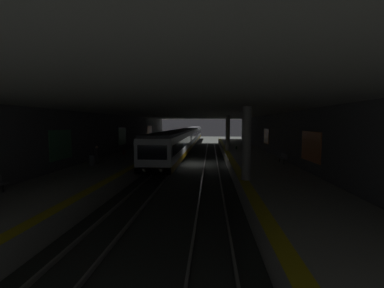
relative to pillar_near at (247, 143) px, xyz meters
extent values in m
plane|color=#2D302D|center=(12.00, 4.35, -3.33)|extent=(120.00, 120.00, 0.00)
cube|color=gray|center=(12.00, 1.43, -3.25)|extent=(60.00, 0.09, 0.16)
cube|color=gray|center=(12.00, 2.87, -3.25)|extent=(60.00, 0.09, 0.16)
cube|color=gray|center=(12.00, 5.83, -3.25)|extent=(60.00, 0.09, 0.16)
cube|color=gray|center=(12.00, 7.27, -3.25)|extent=(60.00, 0.09, 0.16)
cube|color=#A8A59E|center=(12.00, -2.20, -2.80)|extent=(60.00, 5.30, 1.05)
cube|color=yellow|center=(12.00, 0.15, -2.27)|extent=(60.00, 0.60, 0.01)
cube|color=#A8A59E|center=(12.00, 10.90, -2.80)|extent=(60.00, 5.30, 1.05)
cube|color=yellow|center=(12.00, 8.55, -2.27)|extent=(60.00, 0.60, 0.01)
cube|color=#56565B|center=(12.00, -5.10, -0.53)|extent=(60.00, 0.50, 5.60)
cube|color=orange|center=(2.47, -4.82, -0.38)|extent=(3.26, 0.06, 2.11)
cube|color=orange|center=(16.36, -4.82, -0.38)|extent=(2.46, 0.06, 1.88)
cube|color=#4CA566|center=(30.44, -4.82, -0.38)|extent=(2.95, 0.06, 2.41)
cube|color=#56565B|center=(12.00, 13.80, -0.53)|extent=(60.00, 0.50, 5.60)
cube|color=#4CA566|center=(2.43, 13.52, -0.38)|extent=(2.74, 0.06, 2.24)
cube|color=#4CA566|center=(15.44, 13.52, -0.38)|extent=(2.54, 0.06, 2.16)
cube|color=orange|center=(29.80, 13.52, -0.38)|extent=(2.96, 0.06, 2.33)
cube|color=#ADAAA3|center=(12.00, 4.35, 2.47)|extent=(60.00, 19.40, 0.40)
cylinder|color=gray|center=(0.00, 0.00, 0.00)|extent=(0.56, 0.56, 4.55)
cylinder|color=gray|center=(16.76, 0.00, 0.00)|extent=(0.56, 0.56, 4.55)
cube|color=silver|center=(11.98, 6.55, -1.27)|extent=(18.73, 2.80, 2.70)
cube|color=#B27F0F|center=(11.98, 6.55, -2.33)|extent=(18.73, 2.82, 0.56)
cube|color=black|center=(11.98, 6.55, -0.92)|extent=(17.23, 2.83, 0.90)
cube|color=#47474C|center=(11.98, 6.55, 0.21)|extent=(18.35, 2.58, 0.24)
cube|color=black|center=(6.83, 6.55, -2.79)|extent=(2.20, 1.64, 0.76)
cube|color=black|center=(17.13, 6.55, -2.79)|extent=(2.20, 1.64, 0.76)
cube|color=black|center=(2.59, 6.55, -0.92)|extent=(0.04, 2.24, 1.10)
cylinder|color=silver|center=(2.59, 5.90, -2.27)|extent=(0.04, 0.24, 0.24)
cylinder|color=silver|center=(2.59, 7.20, -2.27)|extent=(0.04, 0.24, 0.24)
cube|color=silver|center=(31.31, 6.55, -1.27)|extent=(18.73, 2.80, 2.70)
cube|color=#B27F0F|center=(31.31, 6.55, -2.33)|extent=(18.73, 2.82, 0.56)
cube|color=black|center=(31.31, 6.55, -0.92)|extent=(17.23, 2.83, 0.90)
cube|color=#47474C|center=(31.31, 6.55, 0.21)|extent=(18.35, 2.58, 0.24)
cube|color=black|center=(26.16, 6.55, -2.79)|extent=(2.20, 1.64, 0.76)
cube|color=black|center=(36.46, 6.55, -2.79)|extent=(2.20, 1.64, 0.76)
cube|color=silver|center=(50.63, 6.55, -1.27)|extent=(18.73, 2.80, 2.70)
cube|color=#B27F0F|center=(50.63, 6.55, -2.33)|extent=(18.73, 2.82, 0.56)
cube|color=black|center=(50.63, 6.55, -0.92)|extent=(17.23, 2.83, 0.90)
cube|color=#47474C|center=(50.63, 6.55, 0.21)|extent=(18.35, 2.58, 0.24)
cube|color=black|center=(45.48, 6.55, -2.79)|extent=(2.20, 1.64, 0.76)
cube|color=black|center=(55.78, 6.55, -2.79)|extent=(2.20, 1.64, 0.76)
cylinder|color=#262628|center=(6.17, -4.10, -2.07)|extent=(0.08, 0.08, 0.42)
cylinder|color=#262628|center=(7.53, -4.10, -2.07)|extent=(0.08, 0.08, 0.42)
cube|color=gray|center=(6.85, -4.10, -1.82)|extent=(1.70, 0.44, 0.08)
cube|color=gray|center=(6.85, -4.32, -1.62)|extent=(1.70, 0.06, 0.40)
cylinder|color=#262628|center=(26.21, -4.10, -2.07)|extent=(0.08, 0.08, 0.42)
cylinder|color=#262628|center=(27.57, -4.10, -2.07)|extent=(0.08, 0.08, 0.42)
cube|color=gray|center=(26.89, -4.10, -1.82)|extent=(1.70, 0.44, 0.08)
cube|color=gray|center=(26.89, -4.32, -1.62)|extent=(1.70, 0.06, 0.40)
cylinder|color=#262628|center=(-3.76, 12.80, -2.07)|extent=(0.08, 0.08, 0.42)
cylinder|color=#262628|center=(18.51, 12.80, -2.07)|extent=(0.08, 0.08, 0.42)
cylinder|color=#262628|center=(19.87, 12.80, -2.07)|extent=(0.08, 0.08, 0.42)
cube|color=gray|center=(19.19, 12.80, -1.82)|extent=(1.70, 0.44, 0.08)
cube|color=gray|center=(19.19, 13.02, -1.62)|extent=(1.70, 0.06, 0.40)
cylinder|color=#313131|center=(17.76, 11.43, -1.85)|extent=(0.16, 0.16, 0.85)
cylinder|color=#313131|center=(17.96, 11.43, -1.85)|extent=(0.16, 0.16, 0.85)
cube|color=beige|center=(17.86, 11.43, -1.13)|extent=(0.36, 0.22, 0.60)
cylinder|color=beige|center=(17.61, 11.43, -1.18)|extent=(0.10, 0.10, 0.57)
cylinder|color=beige|center=(18.11, 11.43, -1.18)|extent=(0.10, 0.10, 0.57)
sphere|color=tan|center=(17.86, 11.43, -0.71)|extent=(0.23, 0.23, 0.23)
cylinder|color=#303030|center=(5.12, 12.07, -1.88)|extent=(0.16, 0.16, 0.80)
cylinder|color=#303030|center=(5.32, 12.07, -1.88)|extent=(0.16, 0.16, 0.80)
cube|color=#333338|center=(5.22, 12.07, -1.20)|extent=(0.36, 0.22, 0.56)
cylinder|color=#333338|center=(4.97, 12.07, -1.25)|extent=(0.10, 0.10, 0.54)
cylinder|color=#333338|center=(5.47, 12.07, -1.25)|extent=(0.10, 0.10, 0.54)
sphere|color=tan|center=(5.22, 12.07, -0.81)|extent=(0.22, 0.22, 0.22)
cube|color=maroon|center=(11.53, 11.91, -1.99)|extent=(0.38, 0.22, 0.57)
cylinder|color=#333333|center=(11.53, 11.91, -1.56)|extent=(0.02, 0.02, 0.30)
cube|color=#1E512D|center=(18.54, -1.31, -2.08)|extent=(0.30, 0.20, 0.40)
cylinder|color=#595B5E|center=(4.43, 12.15, -1.85)|extent=(0.44, 0.44, 0.85)
camera|label=1|loc=(-15.39, 2.22, 1.23)|focal=23.10mm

